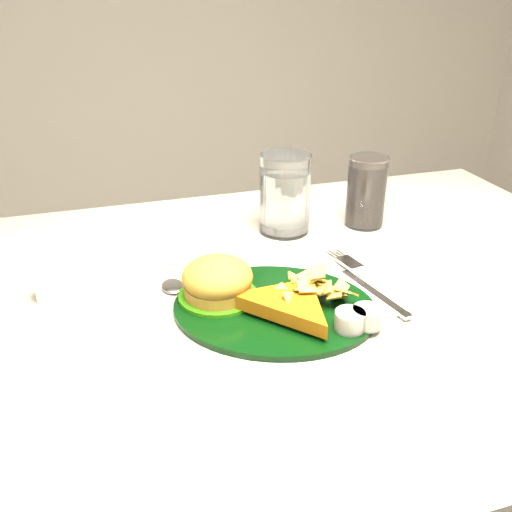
{
  "coord_description": "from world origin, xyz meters",
  "views": [
    {
      "loc": [
        -0.22,
        -0.66,
        1.16
      ],
      "look_at": [
        -0.01,
        0.02,
        0.8
      ],
      "focal_mm": 40.0,
      "sensor_mm": 36.0,
      "label": 1
    }
  ],
  "objects_px": {
    "water_glass": "(285,194)",
    "fork_napkin": "(371,289)",
    "table": "(265,483)",
    "dinner_plate": "(275,291)",
    "cola_glass": "(366,192)"
  },
  "relations": [
    {
      "from": "table",
      "to": "fork_napkin",
      "type": "height_order",
      "value": "fork_napkin"
    },
    {
      "from": "dinner_plate",
      "to": "water_glass",
      "type": "xyz_separation_m",
      "value": [
        0.1,
        0.24,
        0.04
      ]
    },
    {
      "from": "dinner_plate",
      "to": "table",
      "type": "bearing_deg",
      "value": 109.31
    },
    {
      "from": "cola_glass",
      "to": "fork_napkin",
      "type": "bearing_deg",
      "value": -114.32
    },
    {
      "from": "dinner_plate",
      "to": "fork_napkin",
      "type": "height_order",
      "value": "dinner_plate"
    },
    {
      "from": "dinner_plate",
      "to": "fork_napkin",
      "type": "bearing_deg",
      "value": 26.29
    },
    {
      "from": "table",
      "to": "cola_glass",
      "type": "relative_size",
      "value": 9.67
    },
    {
      "from": "water_glass",
      "to": "dinner_plate",
      "type": "bearing_deg",
      "value": -112.36
    },
    {
      "from": "table",
      "to": "water_glass",
      "type": "bearing_deg",
      "value": 63.76
    },
    {
      "from": "cola_glass",
      "to": "fork_napkin",
      "type": "relative_size",
      "value": 0.67
    },
    {
      "from": "dinner_plate",
      "to": "fork_napkin",
      "type": "relative_size",
      "value": 1.45
    },
    {
      "from": "water_glass",
      "to": "cola_glass",
      "type": "xyz_separation_m",
      "value": [
        0.14,
        -0.02,
        -0.01
      ]
    },
    {
      "from": "water_glass",
      "to": "cola_glass",
      "type": "distance_m",
      "value": 0.15
    },
    {
      "from": "water_glass",
      "to": "fork_napkin",
      "type": "distance_m",
      "value": 0.25
    },
    {
      "from": "table",
      "to": "fork_napkin",
      "type": "bearing_deg",
      "value": -17.7
    }
  ]
}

